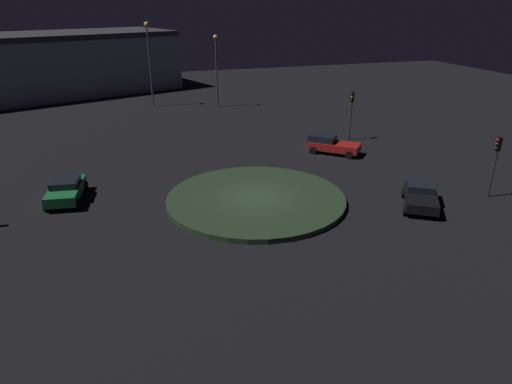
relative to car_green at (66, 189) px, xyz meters
name	(u,v)px	position (x,y,z in m)	size (l,w,h in m)	color
ground_plane	(256,201)	(-3.97, -11.71, -0.76)	(118.85, 118.85, 0.00)	black
roundabout_island	(256,199)	(-3.97, -11.71, -0.59)	(11.62, 11.62, 0.33)	#263823
car_green	(66,189)	(0.00, 0.00, 0.00)	(4.40, 2.60, 1.42)	#1E7238
car_red	(331,144)	(3.72, -20.93, 0.03)	(4.24, 4.36, 1.51)	red
car_black	(421,196)	(-7.93, -21.37, -0.03)	(4.29, 3.69, 1.35)	black
traffic_light_southeast	(352,106)	(6.86, -24.42, 2.42)	(0.38, 0.39, 4.48)	#2D2D2D
traffic_light_south	(496,155)	(-8.03, -26.67, 2.16)	(0.35, 0.39, 4.10)	#2D2D2D
streetlamp_east	(149,50)	(27.59, -8.63, 5.85)	(0.59, 0.59, 9.79)	#4C4C51
streetlamp_east_near	(216,61)	(24.55, -16.05, 4.74)	(0.53, 0.53, 8.40)	#4C4C51
store_building	(38,65)	(38.94, 5.03, 3.28)	(24.53, 38.31, 8.07)	#8C939E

